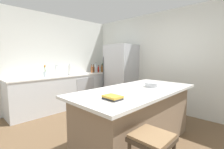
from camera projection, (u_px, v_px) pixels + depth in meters
name	position (u px, v px, depth m)	size (l,w,h in m)	color
ground_plane	(102.00, 140.00, 2.67)	(7.20, 7.20, 0.00)	brown
wall_rear	(165.00, 62.00, 4.13)	(6.00, 0.10, 2.60)	silver
wall_left	(41.00, 61.00, 4.23)	(0.10, 6.00, 2.60)	silver
counter_run_left	(68.00, 91.00, 4.47)	(0.68, 3.09, 0.92)	silver
kitchen_island	(136.00, 116.00, 2.53)	(1.04, 2.20, 0.90)	#8E755B
refrigerator	(121.00, 75.00, 4.71)	(0.83, 0.74, 1.78)	#B7BABF
bar_stool	(152.00, 147.00, 1.48)	(0.36, 0.36, 0.69)	#473828
sink_faucet	(56.00, 70.00, 4.21)	(0.15, 0.05, 0.30)	silver
flower_vase	(45.00, 73.00, 3.91)	(0.10, 0.10, 0.30)	silver
paper_towel_roll	(70.00, 70.00, 4.40)	(0.14, 0.14, 0.31)	gray
wine_bottle	(103.00, 67.00, 5.47)	(0.07, 0.07, 0.40)	#19381E
olive_oil_bottle	(103.00, 69.00, 5.32)	(0.06, 0.06, 0.27)	olive
whiskey_bottle	(102.00, 69.00, 5.23)	(0.08, 0.08, 0.26)	brown
hot_sauce_bottle	(98.00, 69.00, 5.23)	(0.05, 0.05, 0.23)	red
soda_bottle	(96.00, 68.00, 5.17)	(0.08, 0.08, 0.32)	silver
syrup_bottle	(93.00, 69.00, 5.11)	(0.07, 0.07, 0.27)	#5B3319
vinegar_bottle	(92.00, 70.00, 5.02)	(0.05, 0.05, 0.27)	#994C23
cookbook_stack	(113.00, 97.00, 1.88)	(0.23, 0.17, 0.05)	#2D2D33
mixing_bowl	(151.00, 85.00, 2.67)	(0.22, 0.22, 0.07)	#B2B5BA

